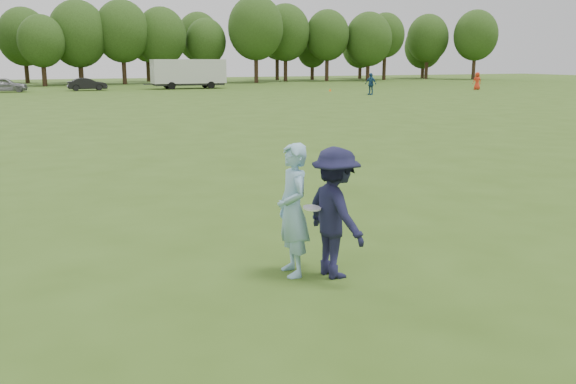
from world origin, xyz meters
name	(u,v)px	position (x,y,z in m)	size (l,w,h in m)	color
ground	(313,274)	(0.00, 0.00, 0.00)	(200.00, 200.00, 0.00)	#355116
thrower	(293,210)	(-0.29, 0.14, 1.01)	(0.74, 0.49, 2.03)	#89B9D3
defender	(335,213)	(0.27, -0.18, 0.99)	(1.28, 0.74, 1.98)	#181836
player_far_b	(371,84)	(25.42, 41.23, 0.99)	(1.16, 0.48, 1.98)	navy
player_far_c	(477,81)	(40.71, 44.88, 0.93)	(0.91, 0.59, 1.86)	red
car_e	(4,85)	(-5.74, 59.30, 0.73)	(1.73, 4.29, 1.46)	gray
car_f	(87,84)	(2.13, 59.52, 0.65)	(1.38, 3.95, 1.30)	black
field_cone	(330,90)	(24.82, 48.24, 0.15)	(0.28, 0.28, 0.30)	#F6600C
disc_in_play	(312,208)	(-0.09, -0.12, 1.09)	(0.33, 0.33, 0.06)	white
cargo_trailer	(188,72)	(12.93, 59.48, 1.78)	(9.00, 2.75, 3.20)	silver
treeline	(77,35)	(2.81, 76.90, 6.26)	(130.35, 18.39, 11.74)	#332114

